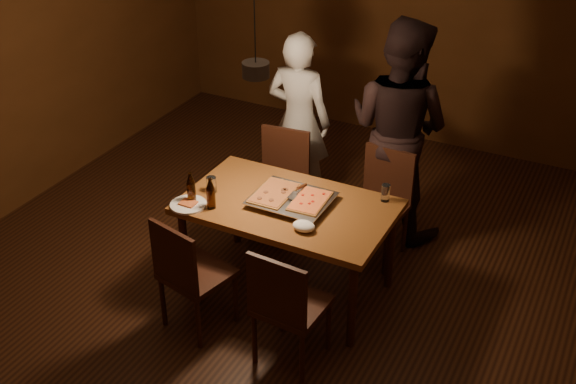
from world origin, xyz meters
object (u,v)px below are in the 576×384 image
at_px(dining_table, 288,213).
at_px(diner_white, 299,121).
at_px(chair_far_right, 382,194).
at_px(chair_near_right, 285,300).
at_px(chair_near_left, 187,267).
at_px(plate_slice, 188,204).
at_px(beer_bottle_a, 191,187).
at_px(diner_dark, 398,128).
at_px(pendant_lamp, 256,68).
at_px(beer_bottle_b, 211,193).
at_px(chair_far_left, 281,173).
at_px(pizza_tray, 292,201).

height_order(dining_table, diner_white, diner_white).
height_order(chair_far_right, chair_near_right, same).
relative_size(chair_near_left, diner_white, 0.32).
relative_size(chair_near_right, plate_slice, 1.86).
relative_size(beer_bottle_a, diner_dark, 0.13).
bearing_deg(dining_table, pendant_lamp, -163.22).
xyz_separation_m(dining_table, beer_bottle_b, (-0.46, -0.29, 0.19)).
distance_m(chair_far_left, chair_near_right, 1.66).
relative_size(beer_bottle_b, plate_slice, 0.91).
bearing_deg(chair_far_left, dining_table, 114.84).
bearing_deg(beer_bottle_a, pizza_tray, 25.01).
bearing_deg(dining_table, beer_bottle_b, -147.69).
relative_size(dining_table, plate_slice, 5.75).
height_order(dining_table, chair_far_right, chair_far_right).
distance_m(chair_far_left, beer_bottle_b, 1.07).
height_order(beer_bottle_a, diner_dark, diner_dark).
xyz_separation_m(chair_near_right, beer_bottle_a, (-0.98, 0.44, 0.33)).
relative_size(chair_far_right, chair_near_left, 0.96).
bearing_deg(beer_bottle_a, plate_slice, -83.30).
height_order(pizza_tray, plate_slice, pizza_tray).
xyz_separation_m(chair_far_left, beer_bottle_a, (-0.19, -1.01, 0.33)).
distance_m(chair_far_left, diner_dark, 1.03).
bearing_deg(chair_near_right, dining_table, 119.21).
height_order(chair_near_right, plate_slice, chair_near_right).
distance_m(dining_table, beer_bottle_a, 0.72).
xyz_separation_m(beer_bottle_b, pendant_lamp, (0.26, 0.23, 0.89)).
relative_size(dining_table, chair_far_left, 3.09).
bearing_deg(pendant_lamp, chair_far_left, 106.40).
xyz_separation_m(dining_table, chair_far_right, (0.44, 0.78, -0.14)).
bearing_deg(beer_bottle_b, chair_near_left, -81.30).
height_order(chair_near_right, pendant_lamp, pendant_lamp).
bearing_deg(diner_white, chair_near_right, 112.80).
xyz_separation_m(chair_near_left, beer_bottle_b, (-0.07, 0.43, 0.33)).
bearing_deg(chair_near_right, chair_near_left, -176.87).
relative_size(pizza_tray, beer_bottle_a, 2.33).
distance_m(beer_bottle_b, diner_dark, 1.72).
distance_m(pizza_tray, plate_slice, 0.74).
relative_size(chair_far_left, beer_bottle_a, 2.05).
distance_m(dining_table, pizza_tray, 0.10).
bearing_deg(diner_white, diner_dark, 178.41).
height_order(chair_far_left, chair_near_right, same).
bearing_deg(diner_white, dining_table, 111.71).
bearing_deg(chair_far_left, diner_dark, -156.34).
distance_m(chair_near_right, plate_slice, 1.07).
bearing_deg(beer_bottle_b, plate_slice, -162.57).
height_order(chair_far_left, plate_slice, chair_far_left).
xyz_separation_m(beer_bottle_a, diner_dark, (1.02, 1.48, 0.05)).
bearing_deg(pendant_lamp, chair_near_left, -105.96).
xyz_separation_m(chair_near_left, beer_bottle_a, (-0.24, 0.44, 0.33)).
distance_m(dining_table, chair_near_left, 0.84).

